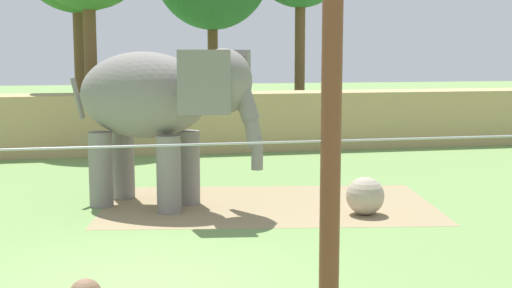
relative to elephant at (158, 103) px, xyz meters
The scene contains 6 objects.
ground_plane 5.31m from the elephant, 96.71° to the right, with size 120.00×120.00×0.00m, color #6B8E4C.
dirt_patch 3.12m from the elephant, ahead, with size 6.84×3.94×0.01m, color #937F5B.
embankment_wall 8.17m from the elephant, 94.02° to the left, with size 36.00×1.80×1.87m, color tan.
elephant is the anchor object (origin of this frame).
enrichment_ball 4.56m from the elephant, 21.62° to the right, with size 0.75×0.75×0.75m, color tan.
cable_fence 8.21m from the elephant, 94.12° to the right, with size 10.52×0.19×4.17m.
Camera 1 is at (-0.28, -9.20, 3.17)m, focal length 48.12 mm.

